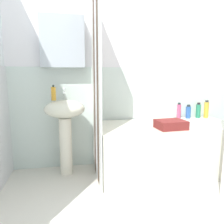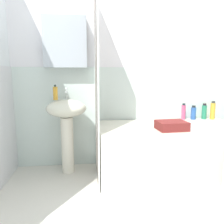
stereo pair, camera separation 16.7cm
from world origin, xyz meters
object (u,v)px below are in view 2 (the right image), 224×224
at_px(conditioner_bottle, 213,111).
at_px(sink, 67,120).
at_px(soap_dispenser, 55,93).
at_px(shampoo_bottle, 204,112).
at_px(lotion_bottle, 193,113).
at_px(towel_folded, 172,125).
at_px(bathtub, 168,149).
at_px(body_wash_bottle, 183,112).

bearing_deg(conditioner_bottle, sink, -176.53).
xyz_separation_m(soap_dispenser, shampoo_bottle, (1.80, 0.16, -0.26)).
bearing_deg(soap_dispenser, lotion_bottle, 5.17).
relative_size(sink, towel_folded, 2.91).
height_order(soap_dispenser, bathtub, soap_dispenser).
bearing_deg(sink, towel_folded, -18.69).
distance_m(soap_dispenser, lotion_bottle, 1.69).
height_order(bathtub, towel_folded, towel_folded).
xyz_separation_m(sink, towel_folded, (1.07, -0.36, -0.01)).
distance_m(bathtub, shampoo_bottle, 0.74).
height_order(bathtub, lotion_bottle, lotion_bottle).
bearing_deg(body_wash_bottle, sink, -174.51).
bearing_deg(shampoo_bottle, bathtub, -152.77).
height_order(lotion_bottle, body_wash_bottle, body_wash_bottle).
bearing_deg(body_wash_bottle, conditioner_bottle, -4.35).
height_order(bathtub, shampoo_bottle, shampoo_bottle).
bearing_deg(lotion_bottle, bathtub, -146.10).
bearing_deg(sink, bathtub, -8.36).
relative_size(sink, body_wash_bottle, 4.16).
xyz_separation_m(shampoo_bottle, body_wash_bottle, (-0.27, 0.01, 0.00)).
height_order(sink, bathtub, sink).
relative_size(sink, soap_dispenser, 5.09).
xyz_separation_m(conditioner_bottle, lotion_bottle, (-0.25, 0.01, -0.03)).
distance_m(soap_dispenser, shampoo_bottle, 1.83).
distance_m(shampoo_bottle, lotion_bottle, 0.15).
bearing_deg(bathtub, soap_dispenser, 173.62).
bearing_deg(towel_folded, soap_dispenser, 164.12).
bearing_deg(body_wash_bottle, soap_dispenser, -173.87).
distance_m(lotion_bottle, body_wash_bottle, 0.13).
height_order(sink, soap_dispenser, soap_dispenser).
relative_size(soap_dispenser, shampoo_bottle, 0.84).
relative_size(conditioner_bottle, lotion_bottle, 1.30).
bearing_deg(lotion_bottle, conditioner_bottle, -3.12).
distance_m(conditioner_bottle, lotion_bottle, 0.25).
bearing_deg(conditioner_bottle, bathtub, -157.88).
distance_m(bathtub, body_wash_bottle, 0.57).
distance_m(soap_dispenser, towel_folded, 1.27).
bearing_deg(lotion_bottle, soap_dispenser, -174.83).
relative_size(soap_dispenser, bathtub, 0.11).
bearing_deg(conditioner_bottle, towel_folded, -146.80).
relative_size(sink, shampoo_bottle, 4.26).
height_order(body_wash_bottle, towel_folded, body_wash_bottle).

